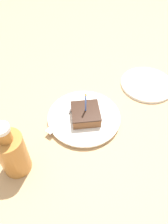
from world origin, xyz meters
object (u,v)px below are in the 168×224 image
Objects in this scene: bottle at (12,153)px; side_plate at (147,84)px; fork at (62,119)px; plate at (84,117)px; cake_slice at (86,114)px.

side_plate is at bearing -148.08° from bottle.
fork is at bearing -132.32° from bottle.
fork is at bearing 23.58° from side_plate.
side_plate is (-0.37, -0.16, -0.02)m from fork.
bottle is (0.22, 0.17, 0.07)m from plate.
plate is 1.20× the size of side_plate.
fork is (0.08, 0.01, 0.01)m from plate.
fork is at bearing 5.16° from plate.
plate is at bearing -174.84° from fork.
bottle is (0.23, 0.15, 0.04)m from cake_slice.
side_plate is at bearing -149.97° from cake_slice.
cake_slice reaches higher than plate.
bottle reaches higher than plate.
cake_slice is at bearing 178.08° from fork.
fork is 0.40m from side_plate.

